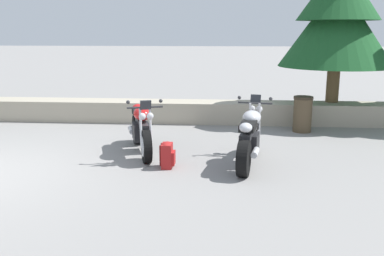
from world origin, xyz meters
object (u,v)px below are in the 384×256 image
object	(u,v)px
pine_tree_mid_right	(338,12)
trash_bin	(303,114)
motorcycle_silver_centre	(250,138)
motorcycle_red_near_left	(141,129)
rider_backpack	(167,154)

from	to	relation	value
pine_tree_mid_right	trash_bin	xyz separation A→B (m)	(-0.94, -1.17, -2.42)
motorcycle_silver_centre	trash_bin	size ratio (longest dim) A/B	2.39
motorcycle_red_near_left	motorcycle_silver_centre	world-z (taller)	same
rider_backpack	pine_tree_mid_right	world-z (taller)	pine_tree_mid_right
motorcycle_red_near_left	motorcycle_silver_centre	bearing A→B (deg)	-14.70
motorcycle_silver_centre	rider_backpack	xyz separation A→B (m)	(-1.48, -0.37, -0.24)
rider_backpack	trash_bin	distance (m)	4.18
motorcycle_silver_centre	trash_bin	xyz separation A→B (m)	(1.40, 2.67, -0.05)
motorcycle_red_near_left	trash_bin	world-z (taller)	motorcycle_red_near_left
pine_tree_mid_right	trash_bin	size ratio (longest dim) A/B	4.87
pine_tree_mid_right	trash_bin	world-z (taller)	pine_tree_mid_right
motorcycle_red_near_left	rider_backpack	xyz separation A→B (m)	(0.64, -0.92, -0.24)
rider_backpack	trash_bin	world-z (taller)	trash_bin
motorcycle_silver_centre	pine_tree_mid_right	world-z (taller)	pine_tree_mid_right
rider_backpack	motorcycle_silver_centre	bearing A→B (deg)	13.96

